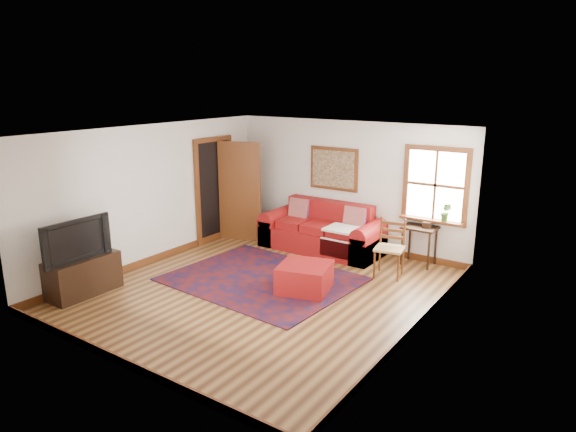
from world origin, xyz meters
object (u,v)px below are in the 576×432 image
Objects in this scene: red_leather_sofa at (323,234)px; side_table at (420,233)px; red_ottoman at (305,278)px; media_cabinet at (83,275)px; ladder_back_chair at (390,245)px.

red_leather_sofa reaches higher than side_table.
red_ottoman is 3.45m from media_cabinet.
red_ottoman is (0.82, -1.94, -0.09)m from red_leather_sofa.
red_ottoman is at bearing -120.62° from ladder_back_chair.
ladder_back_chair is 0.90× the size of media_cabinet.
red_leather_sofa is 4.44m from media_cabinet.
media_cabinet is at bearing -159.27° from red_ottoman.
ladder_back_chair reaches higher than red_ottoman.
side_table is 0.73× the size of ladder_back_chair.
red_leather_sofa is 1.75m from ladder_back_chair.
red_ottoman is at bearing -67.19° from red_leather_sofa.
side_table is 5.71m from media_cabinet.
side_table is 0.81m from ladder_back_chair.
side_table is at bearing 47.76° from media_cabinet.
ladder_back_chair is (-0.22, -0.78, -0.06)m from side_table.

